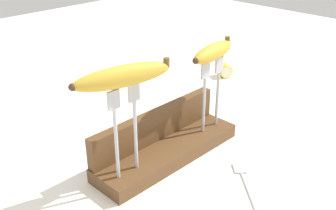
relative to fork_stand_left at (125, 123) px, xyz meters
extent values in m
plane|color=white|center=(0.13, 0.01, -0.14)|extent=(3.00, 3.00, 0.00)
cube|color=brown|center=(0.13, 0.01, -0.13)|extent=(0.37, 0.10, 0.03)
cube|color=brown|center=(0.13, 0.05, -0.08)|extent=(0.36, 0.02, 0.07)
cylinder|color=#B2B2B7|center=(-0.02, 0.00, -0.04)|extent=(0.01, 0.01, 0.15)
cube|color=#B2B2B7|center=(-0.02, 0.00, 0.06)|extent=(0.03, 0.00, 0.04)
cylinder|color=#B2B2B7|center=(0.02, 0.00, -0.04)|extent=(0.01, 0.01, 0.15)
cube|color=#B2B2B7|center=(0.02, 0.00, 0.06)|extent=(0.03, 0.00, 0.04)
cylinder|color=#B2B2B7|center=(0.23, 0.00, -0.04)|extent=(0.01, 0.01, 0.14)
cube|color=#B2B2B7|center=(0.23, 0.00, 0.04)|extent=(0.03, 0.00, 0.04)
cylinder|color=#B2B2B7|center=(0.28, 0.00, -0.04)|extent=(0.01, 0.01, 0.14)
cube|color=#B2B2B7|center=(0.28, 0.00, 0.04)|extent=(0.03, 0.00, 0.04)
ellipsoid|color=gold|center=(0.00, 0.00, 0.10)|extent=(0.20, 0.08, 0.04)
cylinder|color=brown|center=(0.09, -0.02, 0.10)|extent=(0.01, 0.01, 0.02)
sphere|color=#3F2D19|center=(-0.09, 0.02, 0.10)|extent=(0.01, 0.01, 0.01)
ellipsoid|color=gold|center=(0.26, 0.00, 0.08)|extent=(0.15, 0.06, 0.04)
cylinder|color=brown|center=(0.33, 0.01, 0.09)|extent=(0.01, 0.01, 0.02)
sphere|color=#3F2D19|center=(0.19, -0.01, 0.08)|extent=(0.01, 0.01, 0.01)
cylinder|color=#B2B2B7|center=(0.14, -0.20, -0.14)|extent=(0.11, 0.12, 0.01)
cube|color=#B2B2B7|center=(0.20, -0.13, -0.14)|extent=(0.04, 0.04, 0.01)
cylinder|color=yellow|center=(0.61, 0.22, -0.12)|extent=(0.06, 0.06, 0.04)
cylinder|color=beige|center=(0.60, 0.20, -0.12)|extent=(0.04, 0.02, 0.04)
camera|label=1|loc=(-0.42, -0.53, 0.37)|focal=43.10mm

